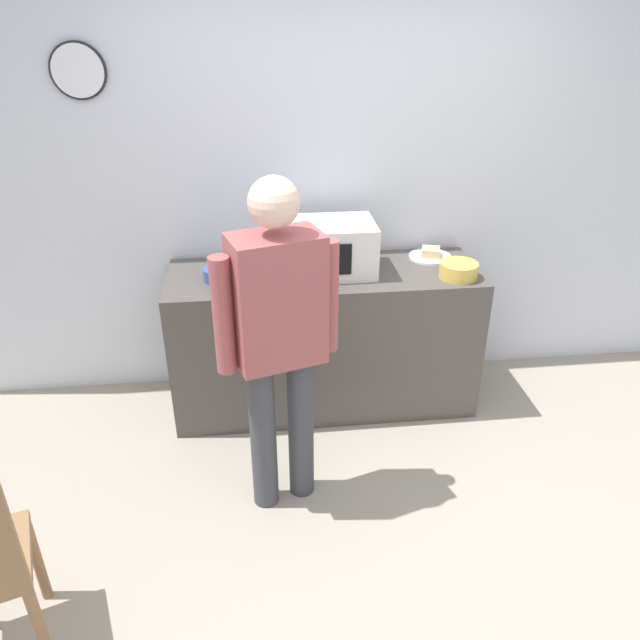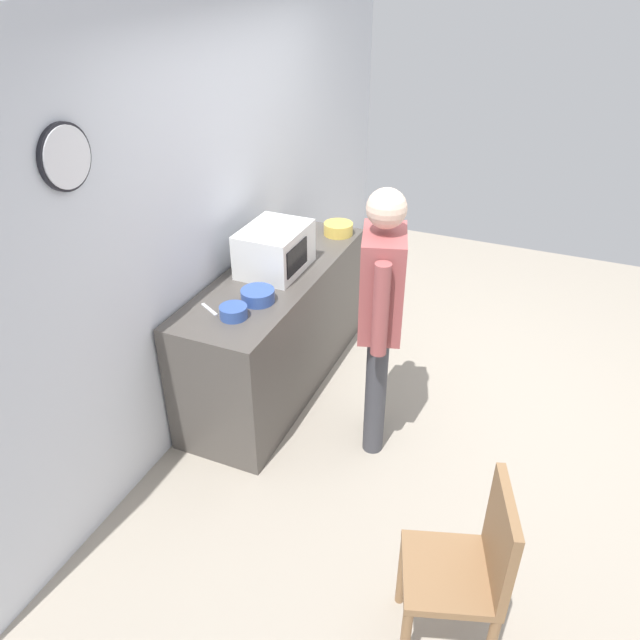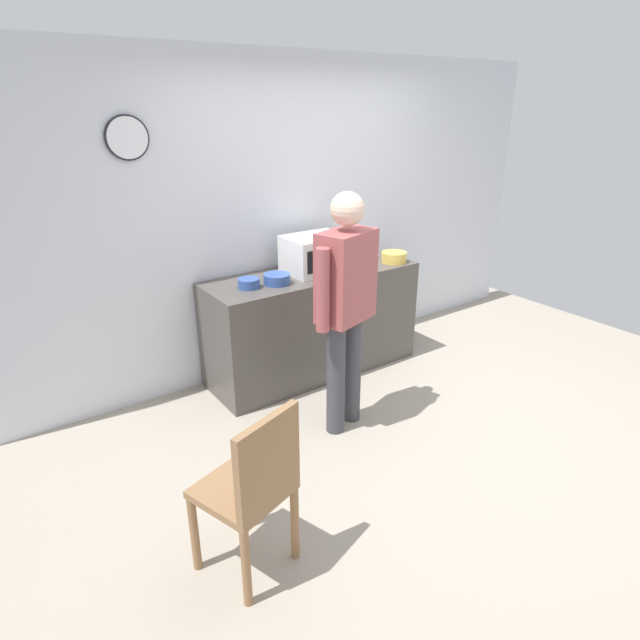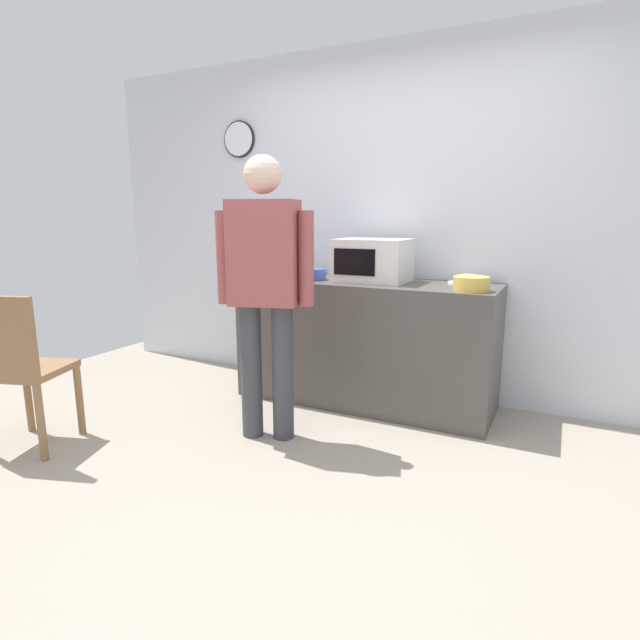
{
  "view_description": "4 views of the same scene",
  "coord_description": "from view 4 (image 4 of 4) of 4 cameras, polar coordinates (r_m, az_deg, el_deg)",
  "views": [
    {
      "loc": [
        -0.54,
        -2.04,
        2.32
      ],
      "look_at": [
        -0.22,
        0.77,
        0.83
      ],
      "focal_mm": 33.91,
      "sensor_mm": 36.0,
      "label": 1
    },
    {
      "loc": [
        -3.39,
        -0.49,
        2.76
      ],
      "look_at": [
        -0.37,
        0.79,
        0.76
      ],
      "focal_mm": 34.21,
      "sensor_mm": 36.0,
      "label": 2
    },
    {
      "loc": [
        -2.54,
        -2.27,
        2.23
      ],
      "look_at": [
        -0.34,
        0.83,
        0.65
      ],
      "focal_mm": 29.92,
      "sensor_mm": 36.0,
      "label": 3
    },
    {
      "loc": [
        1.16,
        -2.14,
        1.36
      ],
      "look_at": [
        -0.31,
        0.81,
        0.68
      ],
      "focal_mm": 28.25,
      "sensor_mm": 36.0,
      "label": 4
    }
  ],
  "objects": [
    {
      "name": "sandwich_plate",
      "position": [
        3.58,
        16.37,
        4.2
      ],
      "size": [
        0.26,
        0.26,
        0.07
      ],
      "color": "white",
      "rests_on": "kitchen_counter"
    },
    {
      "name": "kitchen_counter",
      "position": [
        3.71,
        5.12,
        -2.54
      ],
      "size": [
        1.85,
        0.62,
        0.9
      ],
      "primitive_type": "cube",
      "color": "#4C4742",
      "rests_on": "ground_plane"
    },
    {
      "name": "person_standing",
      "position": [
        3.0,
        -6.26,
        4.65
      ],
      "size": [
        0.57,
        0.34,
        1.7
      ],
      "color": "#3B3C43",
      "rests_on": "ground_plane"
    },
    {
      "name": "cereal_bowl",
      "position": [
        3.71,
        -0.94,
        5.22
      ],
      "size": [
        0.21,
        0.21,
        0.08
      ],
      "primitive_type": "cylinder",
      "color": "#33519E",
      "rests_on": "kitchen_counter"
    },
    {
      "name": "fork_utensil",
      "position": [
        3.89,
        6.4,
        4.92
      ],
      "size": [
        0.14,
        0.13,
        0.01
      ],
      "primitive_type": "cube",
      "rotation": [
        0.0,
        0.0,
        0.75
      ],
      "color": "silver",
      "rests_on": "kitchen_counter"
    },
    {
      "name": "mixing_bowl",
      "position": [
        3.27,
        16.76,
        3.95
      ],
      "size": [
        0.22,
        0.22,
        0.09
      ],
      "primitive_type": "cylinder",
      "color": "gold",
      "rests_on": "kitchen_counter"
    },
    {
      "name": "wooden_chair",
      "position": [
        3.37,
        -30.94,
        -4.4
      ],
      "size": [
        0.5,
        0.5,
        0.94
      ],
      "color": "olive",
      "rests_on": "ground_plane"
    },
    {
      "name": "microwave",
      "position": [
        3.61,
        5.95,
        6.74
      ],
      "size": [
        0.5,
        0.39,
        0.3
      ],
      "color": "silver",
      "rests_on": "kitchen_counter"
    },
    {
      "name": "spoon_utensil",
      "position": [
        4.0,
        -2.14,
        5.17
      ],
      "size": [
        0.1,
        0.16,
        0.01
      ],
      "primitive_type": "cube",
      "rotation": [
        0.0,
        0.0,
        1.06
      ],
      "color": "silver",
      "rests_on": "kitchen_counter"
    },
    {
      "name": "ground_plane",
      "position": [
        2.78,
        -1.91,
        -17.56
      ],
      "size": [
        6.0,
        6.0,
        0.0
      ],
      "primitive_type": "plane",
      "color": "#9E9384"
    },
    {
      "name": "back_wall",
      "position": [
        3.91,
        9.27,
        10.68
      ],
      "size": [
        5.4,
        0.13,
        2.6
      ],
      "color": "silver",
      "rests_on": "ground_plane"
    },
    {
      "name": "salad_bowl",
      "position": [
        3.85,
        -3.63,
        5.39
      ],
      "size": [
        0.17,
        0.17,
        0.07
      ],
      "primitive_type": "cylinder",
      "color": "#33519E",
      "rests_on": "kitchen_counter"
    }
  ]
}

